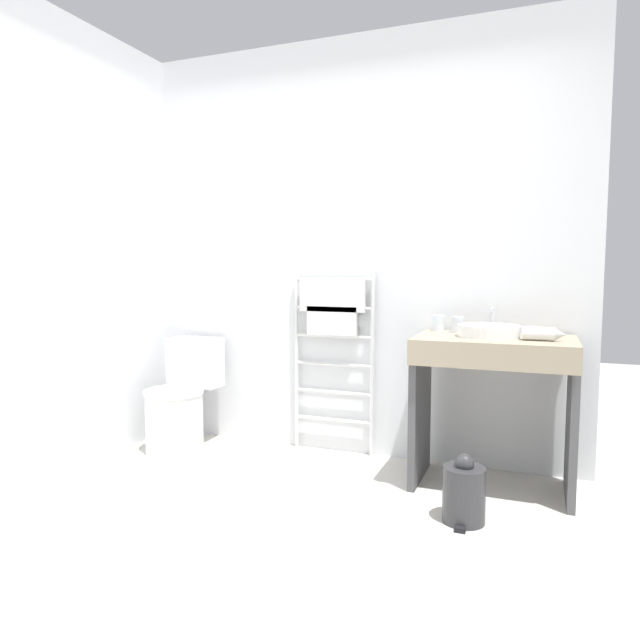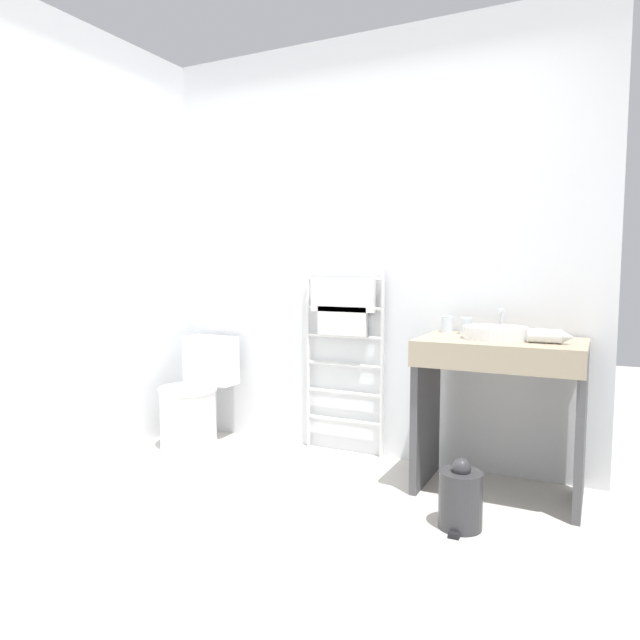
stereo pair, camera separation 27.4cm
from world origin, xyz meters
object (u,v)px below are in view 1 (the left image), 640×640
object	(u,v)px
towel_radiator	(333,322)
trash_bin	(464,493)
cup_near_wall	(438,323)
cup_near_edge	(457,325)
sink_basin	(489,330)
toilet	(180,404)
hair_dryer	(541,334)

from	to	relation	value
towel_radiator	trash_bin	xyz separation A→B (m)	(0.94, -0.74, -0.72)
trash_bin	cup_near_wall	bearing A→B (deg)	110.06
towel_radiator	cup_near_edge	size ratio (longest dim) A/B	12.80
cup_near_edge	towel_radiator	bearing A→B (deg)	173.37
sink_basin	trash_bin	bearing A→B (deg)	-96.10
towel_radiator	sink_basin	bearing A→B (deg)	-13.67
toilet	cup_near_edge	distance (m)	1.88
sink_basin	trash_bin	size ratio (longest dim) A/B	1.00
sink_basin	cup_near_wall	size ratio (longest dim) A/B	3.54
toilet	towel_radiator	xyz separation A→B (m)	(0.98, 0.29, 0.56)
sink_basin	trash_bin	distance (m)	0.89
towel_radiator	sink_basin	world-z (taller)	towel_radiator
toilet	hair_dryer	world-z (taller)	hair_dryer
toilet	hair_dryer	xyz separation A→B (m)	(2.23, -0.01, 0.57)
cup_near_edge	toilet	bearing A→B (deg)	-173.64
toilet	cup_near_edge	xyz separation A→B (m)	(1.78, 0.20, 0.58)
sink_basin	cup_near_wall	bearing A→B (deg)	148.61
cup_near_wall	trash_bin	distance (m)	1.04
trash_bin	toilet	bearing A→B (deg)	166.78
towel_radiator	hair_dryer	bearing A→B (deg)	-13.41
cup_near_edge	hair_dryer	size ratio (longest dim) A/B	0.43
cup_near_wall	hair_dryer	world-z (taller)	cup_near_wall
cup_near_wall	cup_near_edge	size ratio (longest dim) A/B	1.01
cup_near_edge	hair_dryer	bearing A→B (deg)	-24.53
toilet	cup_near_edge	size ratio (longest dim) A/B	7.99
sink_basin	cup_near_edge	world-z (taller)	cup_near_edge
towel_radiator	hair_dryer	size ratio (longest dim) A/B	5.56
hair_dryer	trash_bin	xyz separation A→B (m)	(-0.32, -0.44, -0.73)
sink_basin	towel_radiator	bearing A→B (deg)	166.33
trash_bin	towel_radiator	bearing A→B (deg)	141.66
cup_near_edge	trash_bin	bearing A→B (deg)	-78.39
sink_basin	hair_dryer	world-z (taller)	hair_dryer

